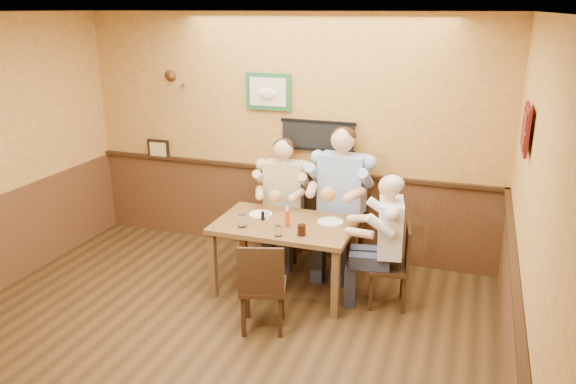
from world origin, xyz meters
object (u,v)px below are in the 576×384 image
Objects in this scene: dining_table at (285,231)px; chair_back_right at (341,225)px; hot_sauce_bottle at (287,217)px; pepper_shaker at (263,216)px; cola_tumbler at (302,230)px; salt_shaker at (267,215)px; water_glass_left at (242,221)px; diner_tan_shirt at (284,206)px; chair_back_left at (284,221)px; diner_white_elder at (389,249)px; water_glass_mid at (278,231)px; chair_near_side at (263,284)px; chair_right_end at (388,265)px; diner_blue_polo at (342,206)px.

chair_back_right is (0.42, 0.73, -0.15)m from dining_table.
hot_sauce_bottle is 2.04× the size of pepper_shaker.
cola_tumbler is 0.55m from salt_shaker.
salt_shaker and pepper_shaker have the same top height.
water_glass_left is 0.63m from cola_tumbler.
chair_back_left is at bearing 0.00° from diner_tan_shirt.
diner_white_elder is 12.86× the size of salt_shaker.
diner_tan_shirt reaches higher than chair_back_right.
water_glass_mid reaches higher than salt_shaker.
hot_sauce_bottle reaches higher than pepper_shaker.
cola_tumbler is at bearing -27.13° from pepper_shaker.
cola_tumbler is at bearing -1.12° from water_glass_left.
diner_white_elder is (0.65, -0.70, 0.09)m from chair_back_right.
chair_near_side is 0.73× the size of diner_white_elder.
diner_tan_shirt reaches higher than water_glass_mid.
chair_right_end is (1.06, 0.03, -0.24)m from dining_table.
diner_blue_polo is 0.94m from salt_shaker.
diner_white_elder is at bearing 1.73° from dining_table.
water_glass_left is 0.43m from water_glass_mid.
diner_blue_polo reaches higher than water_glass_left.
chair_back_left is at bearing 110.30° from dining_table.
diner_white_elder reaches higher than chair_back_left.
chair_right_end is at bearing 6.76° from hot_sauce_bottle.
chair_back_left is 0.75m from diner_blue_polo.
water_glass_mid is (0.05, -0.35, 0.14)m from dining_table.
water_glass_mid is (0.33, -1.11, 0.35)m from chair_back_left.
chair_back_left is 7.15× the size of water_glass_left.
chair_back_right reaches higher than chair_back_left.
diner_white_elder reaches higher than dining_table.
pepper_shaker is at bearing 130.03° from water_glass_mid.
water_glass_mid is 0.98× the size of cola_tumbler.
salt_shaker is at bearing 124.06° from water_glass_mid.
diner_tan_shirt is 0.75m from salt_shaker.
diner_blue_polo is (-0.65, 0.70, 0.31)m from chair_right_end.
cola_tumbler is 1.15× the size of pepper_shaker.
chair_right_end is at bearing 11.07° from water_glass_left.
hot_sauce_bottle reaches higher than chair_near_side.
salt_shaker is at bearing -99.98° from chair_right_end.
chair_back_right is 1.28m from water_glass_left.
cola_tumbler is at bearing -69.27° from chair_back_left.
hot_sauce_bottle is at bearing -75.59° from diner_tan_shirt.
salt_shaker is (0.08, -0.73, 0.15)m from diner_tan_shirt.
chair_back_right is 1.16× the size of chair_near_side.
diner_blue_polo is 15.54× the size of salt_shaker.
water_glass_mid is (0.33, -1.11, 0.15)m from diner_tan_shirt.
diner_blue_polo is 13.96× the size of water_glass_mid.
salt_shaker is (-0.26, 0.12, -0.05)m from hot_sauce_bottle.
hot_sauce_bottle is at bearing -110.04° from chair_back_right.
cola_tumbler is (0.54, -1.02, 0.35)m from chair_back_left.
chair_back_right is at bearing -119.84° from chair_near_side.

